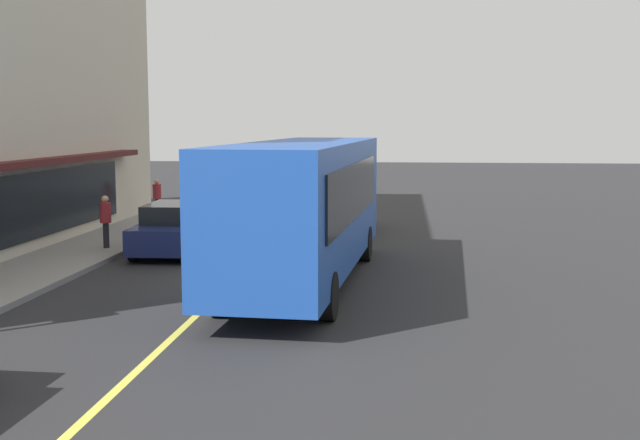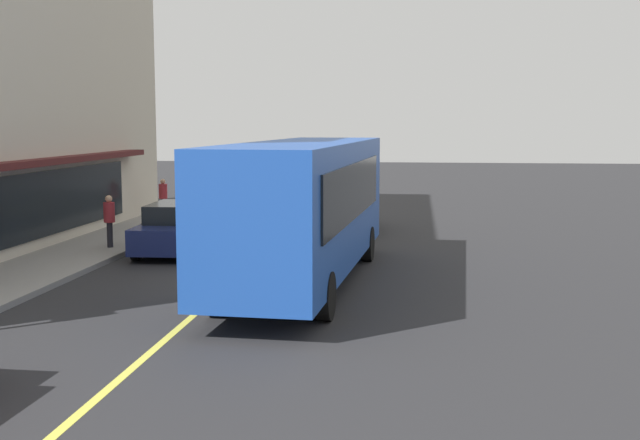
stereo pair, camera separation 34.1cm
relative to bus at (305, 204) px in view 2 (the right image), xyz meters
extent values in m
plane|color=#28282B|center=(0.23, 1.83, -1.99)|extent=(120.00, 120.00, 0.00)
cube|color=gray|center=(0.23, 7.25, -1.91)|extent=(80.00, 2.68, 0.15)
cube|color=#D8D14C|center=(0.23, 1.83, -1.98)|extent=(36.00, 0.16, 0.01)
cube|color=#4C1919|center=(3.42, 8.34, 0.81)|extent=(15.58, 0.70, 0.20)
cube|color=black|center=(3.42, 8.56, -0.49)|extent=(13.36, 0.08, 2.00)
cube|color=#1E4CAD|center=(-0.04, 0.00, 0.01)|extent=(11.13, 3.14, 3.00)
cube|color=black|center=(5.40, -0.32, 0.37)|extent=(0.24, 2.10, 1.80)
cube|color=black|center=(-0.26, 1.29, 0.37)|extent=(8.79, 0.57, 1.32)
cube|color=black|center=(-0.41, -1.25, 0.37)|extent=(8.79, 0.57, 1.32)
cube|color=#0CF259|center=(5.47, -0.32, 1.26)|extent=(0.19, 1.90, 0.36)
cube|color=#2D2D33|center=(5.50, -0.32, -1.24)|extent=(0.30, 2.41, 0.40)
cylinder|color=black|center=(3.54, 0.92, -1.49)|extent=(1.02, 0.36, 1.00)
cylinder|color=black|center=(3.41, -1.33, -1.49)|extent=(1.02, 0.36, 1.00)
cylinder|color=black|center=(-3.49, 1.34, -1.49)|extent=(1.02, 0.36, 1.00)
cylinder|color=black|center=(-3.62, -0.92, -1.49)|extent=(1.02, 0.36, 1.00)
cube|color=black|center=(10.26, -0.08, -1.39)|extent=(4.40, 2.04, 0.75)
cube|color=black|center=(10.41, -0.07, -0.74)|extent=(2.49, 1.65, 0.55)
cylinder|color=black|center=(8.89, -0.97, -1.67)|extent=(0.65, 0.26, 0.64)
cylinder|color=black|center=(8.79, 0.66, -1.67)|extent=(0.65, 0.26, 0.64)
cylinder|color=black|center=(11.72, -0.81, -1.67)|extent=(0.65, 0.26, 0.64)
cylinder|color=black|center=(11.63, 0.82, -1.67)|extent=(0.65, 0.26, 0.64)
cube|color=navy|center=(4.16, 4.55, -1.39)|extent=(4.38, 1.99, 0.75)
cube|color=black|center=(4.31, 4.56, -0.74)|extent=(2.47, 1.62, 0.55)
cylinder|color=black|center=(2.78, 3.67, -1.67)|extent=(0.65, 0.25, 0.64)
cylinder|color=black|center=(2.70, 5.31, -1.67)|extent=(0.65, 0.25, 0.64)
cylinder|color=black|center=(5.61, 3.79, -1.67)|extent=(0.65, 0.25, 0.64)
cylinder|color=black|center=(5.54, 5.43, -1.67)|extent=(0.65, 0.25, 0.64)
cylinder|color=black|center=(4.07, 6.63, -1.45)|extent=(0.18, 0.18, 0.78)
cylinder|color=maroon|center=(4.07, 6.63, -0.75)|extent=(0.34, 0.34, 0.61)
sphere|color=tan|center=(4.07, 6.63, -0.34)|extent=(0.22, 0.22, 0.22)
cylinder|color=black|center=(11.92, 7.49, -1.46)|extent=(0.18, 0.18, 0.75)
cylinder|color=maroon|center=(11.92, 7.49, -0.79)|extent=(0.34, 0.34, 0.59)
sphere|color=tan|center=(11.92, 7.49, -0.39)|extent=(0.21, 0.21, 0.21)
camera|label=1|loc=(-19.31, -2.39, 2.00)|focal=44.89mm
camera|label=2|loc=(-19.27, -2.73, 2.00)|focal=44.89mm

